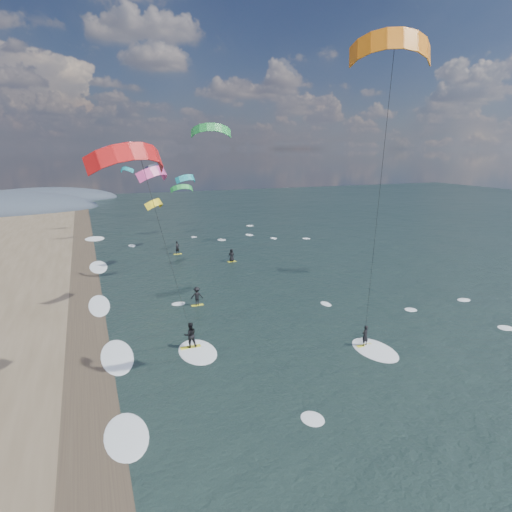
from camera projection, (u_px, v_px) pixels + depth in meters
name	position (u px, v px, depth m)	size (l,w,h in m)	color
ground	(373.00, 460.00, 19.68)	(260.00, 260.00, 0.00)	black
wet_sand_strip	(90.00, 400.00, 24.33)	(3.00, 240.00, 0.00)	#382D23
kitesurfer_near_a	(389.00, 131.00, 22.02)	(7.67, 8.98, 19.71)	yellow
kitesurfer_near_b	(160.00, 225.00, 23.63)	(7.33, 8.99, 14.78)	yellow
far_kitesurfers	(203.00, 271.00, 46.96)	(9.12, 20.98, 1.79)	yellow
bg_kite_field	(152.00, 163.00, 66.44)	(13.53, 72.35, 9.37)	black
shoreline_surf	(107.00, 360.00, 29.04)	(2.40, 79.40, 0.11)	white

